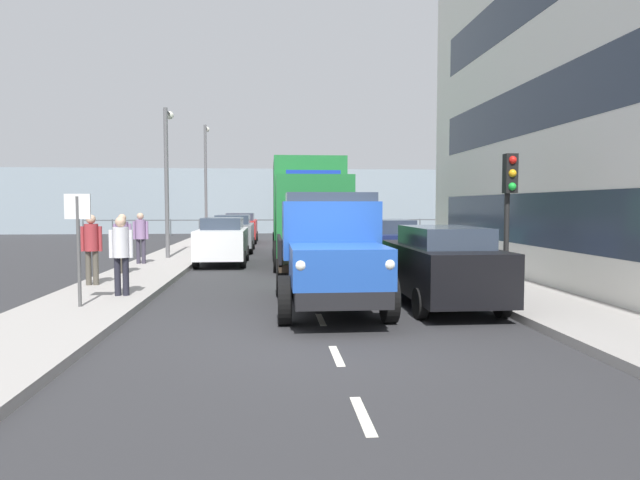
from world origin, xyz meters
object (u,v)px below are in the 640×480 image
(traffic_light_near, at_px, (509,192))
(lamp_post_far, at_px, (206,172))
(car_teal_kerbside_2, at_px, (359,236))
(car_silver_kerbside_3, at_px, (343,231))
(lorry_cargo_green, at_px, (307,208))
(car_black_kerbside_near, at_px, (441,265))
(car_red_oppositeside_2, at_px, (240,227))
(car_navy_kerbside_1, at_px, (384,245))
(pedestrian_couple_b, at_px, (91,243))
(pedestrian_near_railing, at_px, (123,238))
(street_sign, at_px, (78,230))
(truck_vintage_blue, at_px, (330,254))
(pedestrian_by_lamp, at_px, (141,234))
(car_grey_oppositeside_1, at_px, (233,233))
(lamp_post_promenade, at_px, (167,168))
(pedestrian_couple_a, at_px, (121,249))
(car_white_oppositeside_0, at_px, (223,240))

(traffic_light_near, xyz_separation_m, lamp_post_far, (9.25, -20.90, 1.65))
(car_teal_kerbside_2, relative_size, car_silver_kerbside_3, 0.91)
(lorry_cargo_green, bearing_deg, lamp_post_far, -67.64)
(car_black_kerbside_near, bearing_deg, car_red_oppositeside_2, -75.56)
(lamp_post_far, bearing_deg, car_navy_kerbside_1, 115.32)
(pedestrian_couple_b, bearing_deg, car_black_kerbside_near, 160.74)
(pedestrian_near_railing, xyz_separation_m, street_sign, (-0.58, 5.55, 0.49))
(truck_vintage_blue, xyz_separation_m, pedestrian_near_railing, (5.60, -5.61, 0.02))
(pedestrian_by_lamp, xyz_separation_m, street_sign, (-0.68, 8.32, 0.49))
(car_teal_kerbside_2, relative_size, traffic_light_near, 1.24)
(car_navy_kerbside_1, bearing_deg, car_red_oppositeside_2, -70.19)
(car_grey_oppositeside_1, bearing_deg, lamp_post_promenade, 62.34)
(car_navy_kerbside_1, distance_m, pedestrian_near_railing, 8.07)
(truck_vintage_blue, relative_size, pedestrian_near_railing, 3.19)
(car_black_kerbside_near, xyz_separation_m, traffic_light_near, (-1.83, -0.77, 1.58))
(car_navy_kerbside_1, height_order, pedestrian_by_lamp, pedestrian_by_lamp)
(car_navy_kerbside_1, distance_m, car_red_oppositeside_2, 15.95)
(pedestrian_couple_b, bearing_deg, pedestrian_near_railing, -93.07)
(lorry_cargo_green, xyz_separation_m, car_red_oppositeside_2, (3.13, -11.84, -1.18))
(car_black_kerbside_near, relative_size, lamp_post_far, 0.66)
(lamp_post_far, bearing_deg, street_sign, 89.91)
(car_black_kerbside_near, bearing_deg, car_silver_kerbside_3, -90.00)
(lamp_post_promenade, bearing_deg, car_grey_oppositeside_1, -117.66)
(car_navy_kerbside_1, distance_m, car_grey_oppositeside_1, 10.21)
(car_silver_kerbside_3, distance_m, pedestrian_by_lamp, 11.52)
(car_teal_kerbside_2, bearing_deg, lorry_cargo_green, 41.44)
(truck_vintage_blue, xyz_separation_m, car_navy_kerbside_1, (-2.43, -6.29, -0.28))
(car_teal_kerbside_2, bearing_deg, pedestrian_couple_b, 45.50)
(pedestrian_near_railing, relative_size, pedestrian_by_lamp, 1.00)
(car_grey_oppositeside_1, height_order, pedestrian_couple_a, pedestrian_couple_a)
(car_grey_oppositeside_1, relative_size, pedestrian_near_railing, 2.42)
(truck_vintage_blue, relative_size, traffic_light_near, 1.76)
(car_black_kerbside_near, distance_m, car_white_oppositeside_0, 10.52)
(pedestrian_couple_b, height_order, pedestrian_by_lamp, pedestrian_couple_b)
(car_black_kerbside_near, distance_m, pedestrian_near_railing, 9.64)
(car_white_oppositeside_0, relative_size, car_red_oppositeside_2, 0.98)
(pedestrian_couple_a, height_order, lamp_post_far, lamp_post_far)
(car_black_kerbside_near, xyz_separation_m, lamp_post_far, (7.42, -21.67, 3.23))
(car_teal_kerbside_2, bearing_deg, car_red_oppositeside_2, -61.20)
(pedestrian_by_lamp, xyz_separation_m, lamp_post_far, (-0.72, -13.58, 2.93))
(pedestrian_couple_a, relative_size, lamp_post_far, 0.26)
(traffic_light_near, bearing_deg, street_sign, 6.14)
(truck_vintage_blue, xyz_separation_m, car_red_oppositeside_2, (2.97, -21.29, -0.28))
(car_navy_kerbside_1, bearing_deg, pedestrian_couple_a, 35.15)
(pedestrian_near_railing, xyz_separation_m, traffic_light_near, (-9.86, 4.55, 1.28))
(traffic_light_near, bearing_deg, lamp_post_far, -66.13)
(pedestrian_couple_a, height_order, traffic_light_near, traffic_light_near)
(pedestrian_near_railing, relative_size, lamp_post_promenade, 0.31)
(car_silver_kerbside_3, xyz_separation_m, pedestrian_near_railing, (8.03, 10.92, 0.30))
(truck_vintage_blue, xyz_separation_m, traffic_light_near, (-4.26, -1.06, 1.29))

